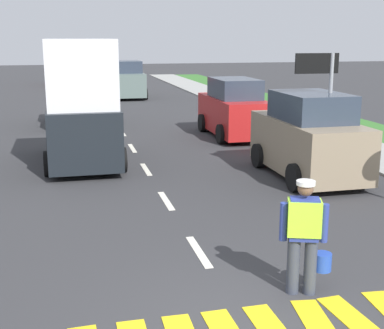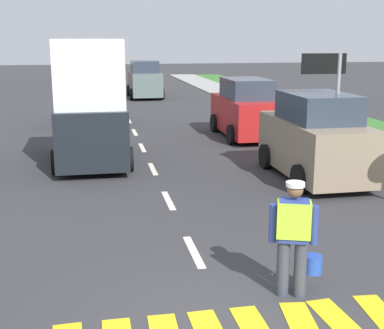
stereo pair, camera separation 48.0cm
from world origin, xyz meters
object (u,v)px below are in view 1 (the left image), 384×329
car_outgoing_far (127,81)px  car_oncoming_second (74,101)px  car_parked_curbside (308,138)px  car_oncoming_third (67,72)px  car_parked_far (234,110)px  delivery_truck (82,109)px  road_worker (305,232)px  lane_direction_sign (322,85)px

car_outgoing_far → car_oncoming_second: (-3.36, -9.71, -0.02)m
car_parked_curbside → car_oncoming_third: car_parked_curbside is taller
car_oncoming_second → car_parked_far: car_oncoming_second is taller
car_outgoing_far → delivery_truck: bearing=-100.9°
delivery_truck → car_oncoming_second: 7.34m
road_worker → car_oncoming_third: car_oncoming_third is taller
car_parked_curbside → car_parked_far: car_parked_curbside is taller
car_parked_curbside → car_oncoming_second: bearing=119.3°
car_oncoming_third → car_outgoing_far: size_ratio=1.10×
car_outgoing_far → car_oncoming_second: car_outgoing_far is taller
car_outgoing_far → car_parked_far: bearing=-80.7°
lane_direction_sign → car_parked_curbside: bearing=129.8°
car_parked_curbside → car_oncoming_third: size_ratio=0.91×
road_worker → car_parked_curbside: (2.93, 6.06, 0.10)m
lane_direction_sign → car_parked_curbside: size_ratio=0.80×
car_parked_curbside → car_oncoming_second: 11.65m
car_parked_far → car_oncoming_third: bearing=103.0°
delivery_truck → car_parked_far: size_ratio=1.12×
road_worker → car_parked_far: (2.84, 12.13, 0.06)m
road_worker → delivery_truck: 9.34m
lane_direction_sign → car_outgoing_far: size_ratio=0.81×
delivery_truck → lane_direction_sign: bearing=-27.8°
delivery_truck → car_parked_curbside: bearing=-26.8°
road_worker → car_parked_far: bearing=76.8°
delivery_truck → car_oncoming_second: size_ratio=1.19×
car_parked_curbside → car_oncoming_third: 31.19m
car_oncoming_second → car_parked_far: 6.96m
road_worker → car_oncoming_third: bearing=94.4°
car_oncoming_third → car_parked_far: bearing=-77.0°
road_worker → car_parked_curbside: car_parked_curbside is taller
car_oncoming_third → car_outgoing_far: car_outgoing_far is taller
road_worker → lane_direction_sign: lane_direction_sign is taller
delivery_truck → car_outgoing_far: bearing=79.1°
delivery_truck → car_oncoming_third: size_ratio=1.05×
delivery_truck → car_oncoming_second: (-0.07, 7.31, -0.60)m
lane_direction_sign → car_oncoming_third: bearing=100.9°
car_outgoing_far → car_oncoming_third: bearing=107.7°
car_oncoming_second → car_parked_far: size_ratio=0.94×
car_oncoming_third → car_parked_curbside: bearing=-79.3°
car_parked_curbside → car_oncoming_third: bearing=100.7°
car_outgoing_far → car_oncoming_second: bearing=-109.1°
road_worker → car_oncoming_second: 16.46m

